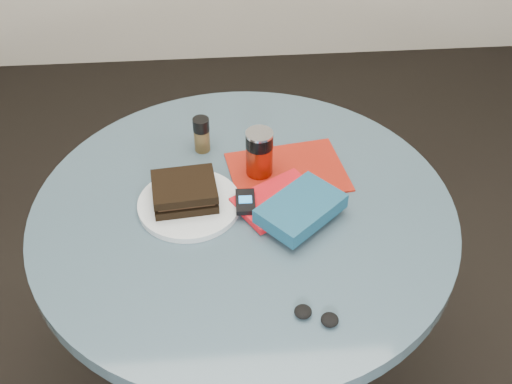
{
  "coord_description": "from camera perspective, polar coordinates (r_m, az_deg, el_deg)",
  "views": [
    {
      "loc": [
        -0.05,
        -1.09,
        1.78
      ],
      "look_at": [
        0.03,
        0.0,
        0.8
      ],
      "focal_mm": 45.0,
      "sensor_mm": 36.0,
      "label": 1
    }
  ],
  "objects": [
    {
      "name": "sandwich",
      "position": [
        1.5,
        -6.37,
        0.04
      ],
      "size": [
        0.16,
        0.14,
        0.05
      ],
      "color": "black",
      "rests_on": "plate"
    },
    {
      "name": "novel",
      "position": [
        1.45,
        4.01,
        -1.48
      ],
      "size": [
        0.22,
        0.22,
        0.04
      ],
      "primitive_type": "cube",
      "rotation": [
        0.0,
        0.0,
        0.72
      ],
      "color": "navy",
      "rests_on": "red_book"
    },
    {
      "name": "magazine",
      "position": [
        1.6,
        2.82,
        1.8
      ],
      "size": [
        0.31,
        0.25,
        0.01
      ],
      "primitive_type": "cube",
      "rotation": [
        0.0,
        0.0,
        0.15
      ],
      "color": "maroon",
      "rests_on": "table"
    },
    {
      "name": "pepper_grinder",
      "position": [
        1.65,
        -4.85,
        5.13
      ],
      "size": [
        0.04,
        0.04,
        0.1
      ],
      "color": "#4F3F22",
      "rests_on": "table"
    },
    {
      "name": "headphones",
      "position": [
        1.29,
        5.38,
        -10.9
      ],
      "size": [
        0.1,
        0.07,
        0.02
      ],
      "color": "black",
      "rests_on": "table"
    },
    {
      "name": "mp3_player",
      "position": [
        1.48,
        -0.95,
        -0.86
      ],
      "size": [
        0.05,
        0.08,
        0.01
      ],
      "color": "black",
      "rests_on": "red_book"
    },
    {
      "name": "table",
      "position": [
        1.62,
        -1.06,
        -5.67
      ],
      "size": [
        1.0,
        1.0,
        0.75
      ],
      "color": "black",
      "rests_on": "ground"
    },
    {
      "name": "ground",
      "position": [
        2.09,
        -0.85,
        -16.56
      ],
      "size": [
        4.0,
        4.0,
        0.0
      ],
      "primitive_type": "plane",
      "color": "black",
      "rests_on": "ground"
    },
    {
      "name": "red_book",
      "position": [
        1.51,
        1.98,
        -0.72
      ],
      "size": [
        0.23,
        0.21,
        0.02
      ],
      "primitive_type": "cube",
      "rotation": [
        0.0,
        0.0,
        0.54
      ],
      "color": "#B50E17",
      "rests_on": "magazine"
    },
    {
      "name": "plate",
      "position": [
        1.51,
        -5.95,
        -1.1
      ],
      "size": [
        0.27,
        0.27,
        0.02
      ],
      "primitive_type": "cylinder",
      "rotation": [
        0.0,
        0.0,
        -0.13
      ],
      "color": "silver",
      "rests_on": "table"
    },
    {
      "name": "soda_can",
      "position": [
        1.56,
        0.29,
        3.44
      ],
      "size": [
        0.08,
        0.08,
        0.13
      ],
      "color": "#6F1405",
      "rests_on": "table"
    }
  ]
}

